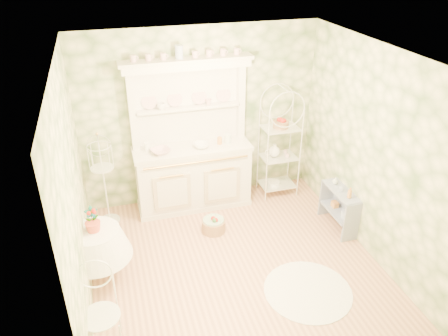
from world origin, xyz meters
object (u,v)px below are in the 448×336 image
object	(u,v)px
kitchen_dresser	(192,138)
bakers_rack	(280,141)
round_table	(98,255)
floor_basket	(214,225)
cafe_chair	(100,316)
birdcage_stand	(104,181)
side_shelf	(339,210)

from	to	relation	value
kitchen_dresser	bakers_rack	size ratio (longest dim) A/B	1.22
round_table	floor_basket	xyz separation A→B (m)	(1.60, 0.54, -0.25)
round_table	floor_basket	distance (m)	1.70
bakers_rack	cafe_chair	distance (m)	3.78
bakers_rack	kitchen_dresser	bearing A→B (deg)	179.09
round_table	birdcage_stand	xyz separation A→B (m)	(0.17, 1.19, 0.36)
bakers_rack	round_table	distance (m)	3.21
cafe_chair	birdcage_stand	xyz separation A→B (m)	(0.17, 2.29, 0.25)
bakers_rack	round_table	size ratio (longest dim) A/B	2.67
side_shelf	round_table	distance (m)	3.36
cafe_chair	birdcage_stand	world-z (taller)	birdcage_stand
floor_basket	birdcage_stand	bearing A→B (deg)	155.47
bakers_rack	round_table	world-z (taller)	bakers_rack
kitchen_dresser	bakers_rack	distance (m)	1.41
cafe_chair	floor_basket	size ratio (longest dim) A/B	3.08
side_shelf	floor_basket	world-z (taller)	side_shelf
kitchen_dresser	birdcage_stand	bearing A→B (deg)	-174.81
birdcage_stand	cafe_chair	bearing A→B (deg)	-94.17
birdcage_stand	floor_basket	distance (m)	1.68
side_shelf	floor_basket	xyz separation A→B (m)	(-1.76, 0.39, -0.19)
bakers_rack	floor_basket	world-z (taller)	bakers_rack
kitchen_dresser	floor_basket	bearing A→B (deg)	-81.51
kitchen_dresser	bakers_rack	world-z (taller)	kitchen_dresser
round_table	birdcage_stand	distance (m)	1.25
round_table	cafe_chair	world-z (taller)	cafe_chair
kitchen_dresser	side_shelf	xyz separation A→B (m)	(1.88, -1.16, -0.85)
bakers_rack	floor_basket	size ratio (longest dim) A/B	6.28
kitchen_dresser	round_table	world-z (taller)	kitchen_dresser
bakers_rack	floor_basket	bearing A→B (deg)	-149.81
birdcage_stand	bakers_rack	bearing A→B (deg)	2.24
kitchen_dresser	birdcage_stand	size ratio (longest dim) A/B	1.62
cafe_chair	floor_basket	bearing A→B (deg)	49.63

